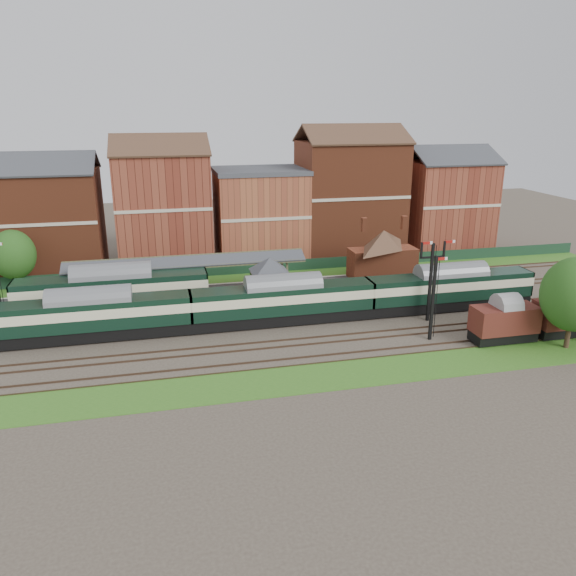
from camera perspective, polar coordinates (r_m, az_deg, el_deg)
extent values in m
plane|color=#473D33|center=(56.49, 1.84, -3.41)|extent=(160.00, 160.00, 0.00)
cube|color=#2D6619|center=(71.21, -1.46, 1.20)|extent=(90.00, 4.50, 0.06)
cube|color=#2D6619|center=(45.99, 5.73, -8.68)|extent=(90.00, 5.00, 0.06)
cube|color=#193823|center=(72.89, -1.78, 2.18)|extent=(90.00, 0.12, 1.50)
cube|color=#2D2D2D|center=(64.37, -4.69, -0.26)|extent=(55.00, 3.40, 1.00)
cube|color=#536749|center=(58.40, -1.81, -1.42)|extent=(3.40, 3.20, 2.40)
cube|color=brown|center=(57.70, -1.83, 0.64)|extent=(3.60, 3.40, 2.00)
pyramid|color=#383A3F|center=(57.19, -1.85, 2.36)|extent=(5.40, 5.40, 1.60)
cube|color=maroon|center=(60.41, 5.65, -0.93)|extent=(3.00, 2.40, 2.20)
cube|color=#4C3323|center=(59.37, 5.89, 0.19)|extent=(3.20, 1.34, 0.79)
cube|color=#4C3323|center=(60.54, 5.50, 0.56)|extent=(3.20, 1.34, 0.79)
cube|color=brown|center=(68.14, 9.55, 2.55)|extent=(8.00, 3.00, 3.50)
pyramid|color=#4C3323|center=(67.45, 9.67, 4.89)|extent=(8.10, 8.10, 2.20)
cube|color=brown|center=(66.42, 7.69, 5.22)|extent=(0.60, 0.60, 1.60)
cube|color=brown|center=(68.33, 11.64, 5.37)|extent=(0.60, 0.60, 1.60)
cube|color=brown|center=(62.44, -20.17, 0.19)|extent=(0.22, 0.22, 3.40)
cube|color=brown|center=(65.81, -0.60, 2.21)|extent=(0.22, 0.22, 3.40)
cube|color=#383A3F|center=(61.75, -10.17, 2.69)|extent=(26.00, 1.99, 0.90)
cube|color=#383A3F|center=(63.59, -10.27, 3.13)|extent=(26.00, 1.99, 0.90)
cube|color=brown|center=(62.58, -10.24, 3.25)|extent=(26.00, 0.20, 0.20)
cube|color=black|center=(57.16, 14.25, 0.54)|extent=(0.25, 0.25, 8.00)
cube|color=black|center=(56.46, 14.45, 3.05)|extent=(2.60, 0.18, 0.18)
cube|color=#B2140F|center=(55.82, 13.97, 4.46)|extent=(1.10, 0.08, 0.25)
cube|color=#B2140F|center=(56.94, 16.14, 4.54)|extent=(1.10, 0.08, 0.25)
cube|color=black|center=(52.48, 14.50, -1.05)|extent=(0.25, 0.25, 8.00)
cube|color=#B2140F|center=(51.68, 15.37, 2.88)|extent=(1.10, 0.08, 0.25)
cube|color=brown|center=(78.40, -23.53, 6.14)|extent=(14.00, 10.00, 13.00)
cube|color=maroon|center=(76.91, -12.52, 7.76)|extent=(12.00, 10.00, 15.00)
cube|color=#A05533|center=(78.38, -2.84, 7.24)|extent=(12.00, 10.00, 12.00)
cube|color=brown|center=(81.33, 6.29, 8.97)|extent=(14.00, 10.00, 16.00)
cube|color=maroon|center=(87.63, 15.66, 8.08)|extent=(12.00, 10.00, 13.00)
cube|color=black|center=(54.95, -19.17, -4.29)|extent=(17.99, 2.52, 1.10)
cube|color=black|center=(54.30, -19.37, -2.48)|extent=(17.99, 2.80, 2.60)
cube|color=beige|center=(54.20, -19.40, -2.17)|extent=(18.01, 2.84, 0.90)
cube|color=slate|center=(53.84, -19.52, -1.03)|extent=(17.99, 2.80, 0.60)
cube|color=black|center=(55.71, -0.49, -2.93)|extent=(17.99, 2.52, 1.10)
cube|color=black|center=(55.07, -0.49, -1.13)|extent=(17.99, 2.80, 2.60)
cube|color=beige|center=(54.97, -0.49, -0.83)|extent=(18.01, 2.84, 0.90)
cube|color=slate|center=(54.62, -0.50, 0.30)|extent=(17.99, 2.80, 0.60)
cube|color=black|center=(61.92, 15.98, -1.47)|extent=(17.99, 2.52, 1.10)
cube|color=black|center=(61.36, 16.13, 0.16)|extent=(17.99, 2.80, 2.60)
cube|color=beige|center=(61.26, 16.15, 0.44)|extent=(18.01, 2.84, 0.90)
cube|color=slate|center=(60.94, 16.24, 1.46)|extent=(17.99, 2.80, 0.60)
cube|color=black|center=(60.84, -17.19, -1.89)|extent=(19.22, 2.69, 1.17)
cube|color=black|center=(60.23, -17.36, -0.12)|extent=(19.22, 2.99, 2.78)
cube|color=beige|center=(60.13, -17.39, 0.18)|extent=(19.24, 3.03, 0.96)
cube|color=slate|center=(59.79, -17.50, 1.29)|extent=(19.22, 2.99, 0.64)
cube|color=black|center=(55.15, 20.96, -4.53)|extent=(5.91, 2.18, 0.89)
cube|color=#4D1F16|center=(54.58, 21.15, -2.95)|extent=(5.91, 2.56, 2.36)
cube|color=gray|center=(54.15, 21.30, -1.67)|extent=(5.91, 2.56, 0.43)
cube|color=black|center=(58.96, 26.28, -3.78)|extent=(6.01, 2.22, 0.90)
cube|color=#4D1F16|center=(58.42, 26.51, -2.27)|extent=(6.01, 2.61, 2.41)
cube|color=gray|center=(58.02, 26.69, -1.04)|extent=(6.01, 2.61, 0.44)
cylinder|color=#382619|center=(55.58, 26.65, -3.63)|extent=(0.44, 0.44, 3.89)
ellipsoid|color=#1C3F12|center=(54.61, 27.11, -0.58)|extent=(5.72, 5.72, 6.58)
cylinder|color=#382619|center=(72.27, -25.85, 0.99)|extent=(0.44, 0.44, 3.40)
ellipsoid|color=#1C3F12|center=(71.61, -26.15, 3.07)|extent=(4.99, 4.99, 5.73)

